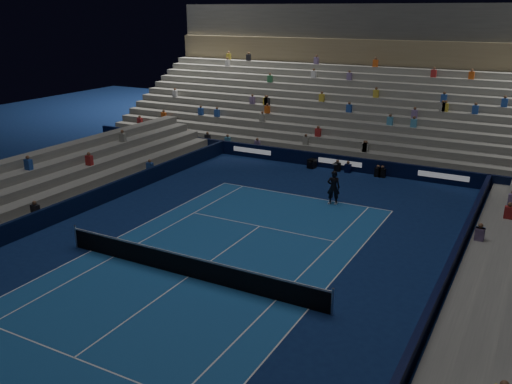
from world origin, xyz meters
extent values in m
plane|color=#0D1E4E|center=(0.00, 0.00, 0.00)|extent=(90.00, 90.00, 0.00)
cube|color=#1A5194|center=(0.00, 0.00, 0.01)|extent=(10.97, 23.77, 0.01)
cube|color=black|center=(0.00, 18.50, 0.50)|extent=(44.00, 0.25, 1.00)
cube|color=black|center=(9.70, 0.00, 0.50)|extent=(0.25, 37.00, 1.00)
cube|color=black|center=(-9.70, 0.00, 0.50)|extent=(0.25, 37.00, 1.00)
cube|color=slate|center=(0.00, 19.50, 0.25)|extent=(44.00, 1.00, 0.50)
cube|color=slate|center=(0.00, 20.50, 0.50)|extent=(44.00, 1.00, 1.00)
cube|color=slate|center=(0.00, 21.50, 0.75)|extent=(44.00, 1.00, 1.50)
cube|color=slate|center=(0.00, 22.50, 1.00)|extent=(44.00, 1.00, 2.00)
cube|color=slate|center=(0.00, 23.50, 1.25)|extent=(44.00, 1.00, 2.50)
cube|color=slate|center=(0.00, 24.50, 1.50)|extent=(44.00, 1.00, 3.00)
cube|color=slate|center=(0.00, 25.50, 1.75)|extent=(44.00, 1.00, 3.50)
cube|color=slate|center=(0.00, 26.50, 2.00)|extent=(44.00, 1.00, 4.00)
cube|color=slate|center=(0.00, 27.50, 2.25)|extent=(44.00, 1.00, 4.50)
cube|color=slate|center=(0.00, 28.50, 2.50)|extent=(44.00, 1.00, 5.00)
cube|color=slate|center=(0.00, 29.50, 2.75)|extent=(44.00, 1.00, 5.50)
cube|color=slate|center=(0.00, 30.50, 3.00)|extent=(44.00, 1.00, 6.00)
cube|color=#7E6E4E|center=(0.00, 31.60, 7.10)|extent=(44.00, 0.60, 2.20)
cube|color=#434341|center=(0.00, 33.00, 9.70)|extent=(44.00, 2.40, 3.00)
cube|color=slate|center=(10.50, 0.00, 0.25)|extent=(1.00, 37.00, 0.50)
cube|color=slate|center=(11.50, 0.00, 0.50)|extent=(1.00, 37.00, 1.00)
cube|color=slate|center=(-10.50, 0.00, 0.25)|extent=(1.00, 37.00, 0.50)
cube|color=slate|center=(-11.50, 0.00, 0.50)|extent=(1.00, 37.00, 1.00)
cylinder|color=#B2B2B7|center=(-6.40, 0.00, 0.55)|extent=(0.10, 0.10, 1.10)
cylinder|color=#B2B2B7|center=(6.40, 0.00, 0.55)|extent=(0.10, 0.10, 1.10)
cube|color=black|center=(0.00, 0.00, 0.45)|extent=(12.80, 0.03, 0.90)
cube|color=white|center=(0.00, 0.00, 0.94)|extent=(12.80, 0.04, 0.08)
imported|color=black|center=(2.11, 11.47, 1.00)|extent=(0.85, 0.69, 2.01)
cube|color=black|center=(-1.90, 17.91, 0.33)|extent=(0.55, 0.65, 0.65)
cylinder|color=black|center=(-1.90, 17.44, 0.52)|extent=(0.20, 0.37, 0.16)
camera|label=1|loc=(12.27, -16.80, 10.66)|focal=38.27mm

